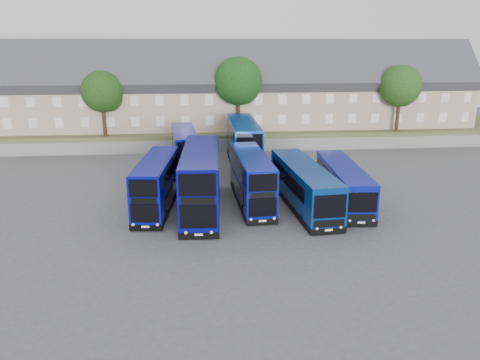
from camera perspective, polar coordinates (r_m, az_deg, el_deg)
name	(u,v)px	position (r m, az deg, el deg)	size (l,w,h in m)	color
ground	(242,226)	(33.96, 0.29, -5.57)	(120.00, 120.00, 0.00)	#4C4C51
retaining_wall	(223,146)	(56.70, -2.09, 4.21)	(70.00, 0.40, 1.50)	slate
earth_bank	(219,129)	(66.45, -2.60, 6.23)	(80.00, 20.00, 2.00)	#4E532E
terrace_row	(243,92)	(61.95, 0.35, 10.73)	(60.00, 10.40, 11.20)	tan
dd_front_left	(157,185)	(37.42, -10.13, -0.58)	(3.24, 10.14, 3.96)	#080B95
dd_front_mid	(201,181)	(36.48, -4.78, -0.14)	(3.32, 12.16, 4.79)	#06087F
dd_front_right	(252,180)	(37.98, 1.43, 0.01)	(2.75, 10.31, 4.06)	#07128A
dd_rear_left	(185,150)	(49.06, -6.73, 3.64)	(3.16, 10.25, 4.01)	#08129D
dd_rear_right	(243,145)	(49.63, 0.42, 4.35)	(2.79, 12.01, 4.77)	#08329C
coach_east_a	(304,186)	(37.76, 7.76, -0.77)	(3.41, 12.49, 3.38)	navy
coach_east_b	(343,185)	(39.30, 12.47, -0.54)	(3.09, 11.45, 3.09)	#08149C
tree_west	(103,93)	(57.73, -16.31, 10.13)	(4.80, 4.80, 7.65)	#382314
tree_mid	(239,83)	(57.37, -0.07, 11.76)	(5.76, 5.76, 9.18)	#382314
tree_east	(401,88)	(62.06, 19.03, 10.61)	(5.12, 5.12, 8.16)	#382314
tree_far	(422,80)	(70.89, 21.26, 11.29)	(5.44, 5.44, 8.67)	#382314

